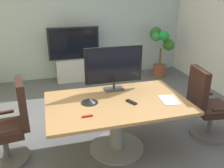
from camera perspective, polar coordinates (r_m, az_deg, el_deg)
ground_plane at (r=3.60m, az=1.08°, el=-14.02°), size 7.35×7.35×0.00m
wall_back_glass_partition at (r=6.08m, az=-7.79°, el=14.77°), size 5.47×0.10×2.80m
conference_table at (r=3.22m, az=1.22°, el=-7.26°), size 1.84×1.15×0.74m
office_chair_left at (r=3.32m, az=-23.06°, el=-9.96°), size 0.62×0.60×1.09m
office_chair_right at (r=3.80m, az=21.64°, el=-5.65°), size 0.62×0.60×1.09m
tv_monitor at (r=3.38m, az=0.45°, el=4.34°), size 0.84×0.18×0.64m
wall_display_unit at (r=5.89m, az=-8.90°, el=4.99°), size 1.20×0.36×1.31m
potted_plant at (r=6.20m, az=11.62°, el=8.45°), size 0.62×0.63×1.23m
conference_phone at (r=3.09m, az=-5.42°, el=-3.99°), size 0.22×0.22×0.07m
remote_control at (r=3.10m, az=4.68°, el=-4.32°), size 0.12×0.18×0.02m
whiteboard_marker at (r=2.77m, az=-5.94°, el=-7.67°), size 0.13×0.02×0.02m
paper_notepad at (r=3.25m, az=13.54°, el=-3.72°), size 0.25×0.33×0.01m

